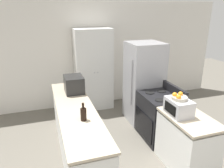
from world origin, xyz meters
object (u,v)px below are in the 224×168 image
(pantry_cabinet, at_px, (94,70))
(microwave, at_px, (74,84))
(stove, at_px, (159,116))
(refrigerator, at_px, (144,83))
(toaster_oven, at_px, (179,107))
(wine_bottle, at_px, (83,114))
(fruit_bowl, at_px, (179,97))

(pantry_cabinet, height_order, microwave, pantry_cabinet)
(stove, height_order, refrigerator, refrigerator)
(pantry_cabinet, distance_m, toaster_oven, 2.61)
(pantry_cabinet, distance_m, wine_bottle, 2.34)
(pantry_cabinet, relative_size, toaster_oven, 4.85)
(microwave, relative_size, toaster_oven, 1.08)
(wine_bottle, xyz_separation_m, fruit_bowl, (1.39, -0.28, 0.19))
(refrigerator, height_order, wine_bottle, refrigerator)
(stove, xyz_separation_m, microwave, (-1.50, 0.70, 0.59))
(pantry_cabinet, bearing_deg, wine_bottle, -107.27)
(wine_bottle, distance_m, fruit_bowl, 1.43)
(refrigerator, relative_size, toaster_oven, 4.29)
(toaster_oven, distance_m, fruit_bowl, 0.16)
(stove, distance_m, fruit_bowl, 1.06)
(microwave, bearing_deg, toaster_oven, -47.11)
(fruit_bowl, bearing_deg, refrigerator, 82.86)
(microwave, relative_size, wine_bottle, 1.62)
(refrigerator, distance_m, fruit_bowl, 1.59)
(stove, distance_m, refrigerator, 0.90)
(fruit_bowl, bearing_deg, microwave, 132.63)
(stove, bearing_deg, microwave, 155.05)
(stove, distance_m, wine_bottle, 1.71)
(microwave, height_order, fruit_bowl, fruit_bowl)
(toaster_oven, bearing_deg, stove, 79.16)
(refrigerator, height_order, fruit_bowl, refrigerator)
(refrigerator, bearing_deg, microwave, -176.56)
(stove, xyz_separation_m, toaster_oven, (-0.15, -0.76, 0.56))
(refrigerator, relative_size, fruit_bowl, 7.44)
(microwave, bearing_deg, pantry_cabinet, 58.61)
(microwave, height_order, toaster_oven, microwave)
(pantry_cabinet, height_order, wine_bottle, pantry_cabinet)
(stove, bearing_deg, wine_bottle, -162.81)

